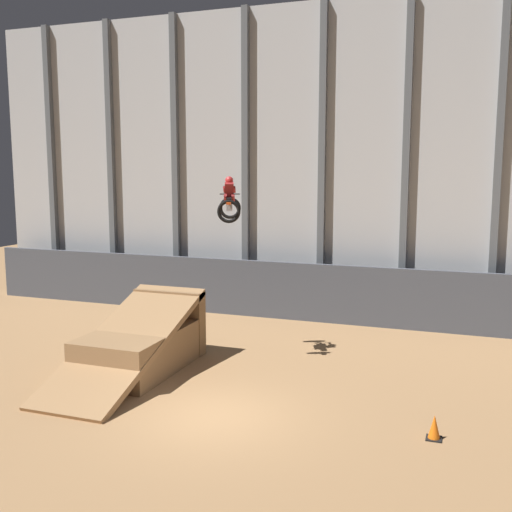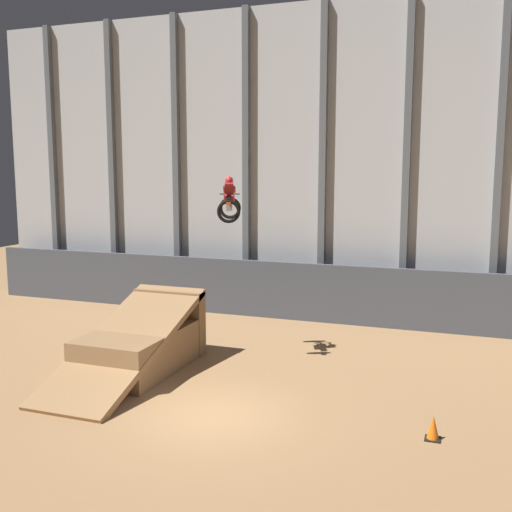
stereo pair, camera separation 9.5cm
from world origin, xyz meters
The scene contains 6 objects.
ground_plane centered at (0.00, 0.00, 0.00)m, with size 60.00×60.00×0.00m, color #9E754C.
arena_back_wall centered at (0.00, 11.48, 6.48)m, with size 32.00×0.40×12.96m.
lower_barrier centered at (0.00, 10.27, 1.20)m, with size 31.36×0.20×2.40m.
dirt_ramp centered at (-3.61, 2.78, 0.77)m, with size 2.48×6.21×2.32m.
rider_bike_solo centered at (-1.45, 4.74, 5.13)m, with size 1.22×1.79×1.45m.
traffic_cone_near_ramp centered at (5.32, 0.58, 0.28)m, with size 0.36×0.36×0.58m.
Camera 2 is at (5.97, -13.09, 6.15)m, focal length 42.00 mm.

